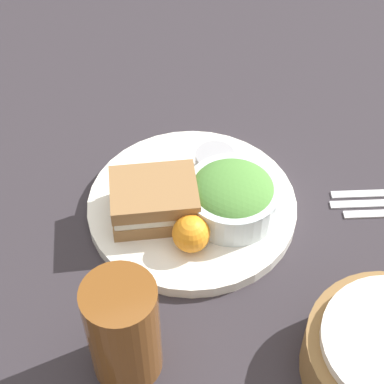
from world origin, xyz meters
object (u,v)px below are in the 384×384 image
at_px(drink_glass, 123,330).
at_px(plate, 192,206).
at_px(salad_bowl, 233,196).
at_px(sandwich, 154,199).
at_px(dressing_cup, 215,163).

bearing_deg(drink_glass, plate, -129.91).
height_order(salad_bowl, drink_glass, drink_glass).
distance_m(sandwich, salad_bowl, 0.10).
height_order(plate, dressing_cup, dressing_cup).
xyz_separation_m(salad_bowl, drink_glass, (0.19, 0.15, 0.02)).
bearing_deg(drink_glass, salad_bowl, -142.76).
xyz_separation_m(dressing_cup, drink_glass, (0.20, 0.22, 0.04)).
relative_size(plate, drink_glass, 2.00).
bearing_deg(sandwich, dressing_cup, -159.98).
relative_size(plate, dressing_cup, 5.13).
distance_m(dressing_cup, drink_glass, 0.30).
distance_m(salad_bowl, drink_glass, 0.24).
bearing_deg(salad_bowl, drink_glass, 37.24).
bearing_deg(sandwich, salad_bowl, 159.94).
relative_size(plate, salad_bowl, 2.27).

